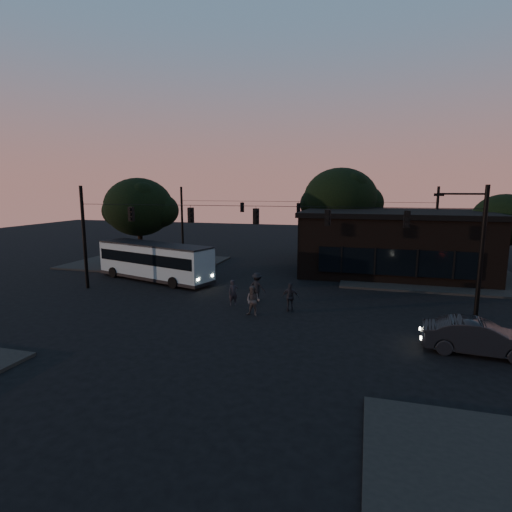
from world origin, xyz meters
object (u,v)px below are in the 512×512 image
(building, at_px, (392,242))
(pedestrian_d, at_px, (257,287))
(pedestrian_a, at_px, (233,293))
(pedestrian_c, at_px, (290,297))
(pedestrian_b, at_px, (253,301))
(car, at_px, (479,337))
(bus, at_px, (154,260))

(building, bearing_deg, pedestrian_d, -126.76)
(building, relative_size, pedestrian_a, 9.49)
(pedestrian_d, bearing_deg, pedestrian_c, 157.68)
(building, distance_m, pedestrian_b, 17.23)
(car, xyz_separation_m, pedestrian_a, (-12.95, 4.21, 0.04))
(building, distance_m, pedestrian_a, 16.80)
(pedestrian_a, distance_m, pedestrian_b, 2.49)
(building, xyz_separation_m, pedestrian_c, (-6.41, -13.60, -1.82))
(bus, relative_size, pedestrian_c, 6.13)
(pedestrian_a, bearing_deg, car, -49.82)
(pedestrian_d, bearing_deg, pedestrian_b, 112.02)
(building, height_order, pedestrian_b, building)
(building, bearing_deg, pedestrian_c, -115.23)
(pedestrian_c, bearing_deg, pedestrian_a, -13.20)
(bus, xyz_separation_m, pedestrian_b, (10.15, -6.67, -0.79))
(pedestrian_a, bearing_deg, building, 20.79)
(pedestrian_c, bearing_deg, pedestrian_d, -41.16)
(bus, bearing_deg, building, 41.28)
(bus, bearing_deg, pedestrian_a, -13.59)
(pedestrian_b, xyz_separation_m, pedestrian_d, (-0.59, 3.02, 0.07))
(bus, relative_size, pedestrian_b, 6.13)
(car, xyz_separation_m, pedestrian_c, (-9.23, 3.87, 0.11))
(car, height_order, pedestrian_b, pedestrian_b)
(bus, bearing_deg, pedestrian_c, -6.59)
(car, relative_size, pedestrian_d, 2.46)
(building, relative_size, bus, 1.42)
(building, xyz_separation_m, pedestrian_b, (-8.33, -14.97, -1.82))
(bus, xyz_separation_m, pedestrian_d, (9.56, -3.64, -0.72))
(pedestrian_b, relative_size, pedestrian_c, 1.00)
(car, relative_size, pedestrian_a, 2.89)
(building, bearing_deg, pedestrian_b, -119.10)
(car, bearing_deg, bus, 71.50)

